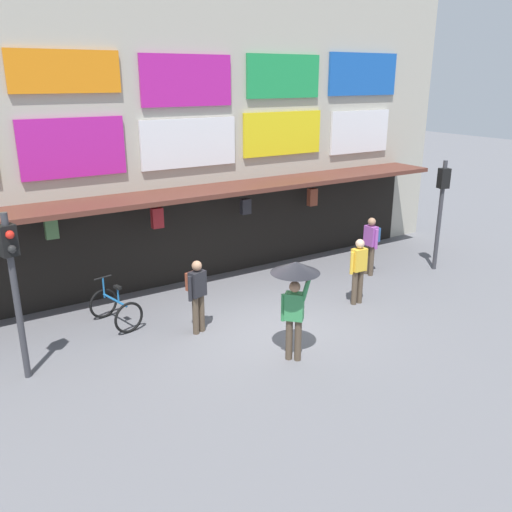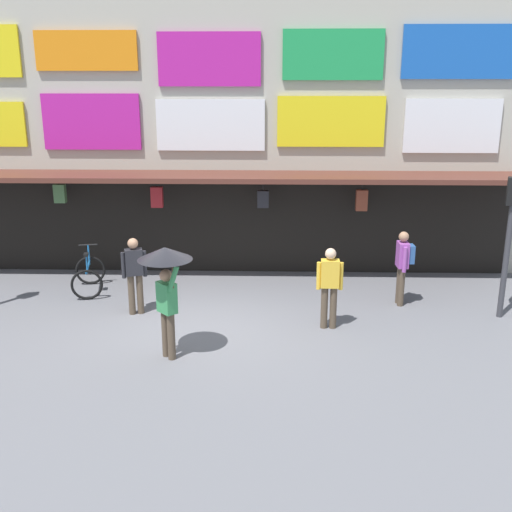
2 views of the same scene
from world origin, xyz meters
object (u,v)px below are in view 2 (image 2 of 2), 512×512
(traffic_light_far, at_px, (511,219))
(pedestrian_in_green, at_px, (134,270))
(pedestrian_in_black, at_px, (403,262))
(pedestrian_in_white, at_px, (330,284))
(bicycle_parked, at_px, (89,276))
(pedestrian_with_umbrella, at_px, (166,271))

(traffic_light_far, distance_m, pedestrian_in_green, 7.86)
(traffic_light_far, distance_m, pedestrian_in_black, 2.38)
(pedestrian_in_green, bearing_deg, pedestrian_in_white, -9.51)
(pedestrian_in_black, distance_m, pedestrian_in_green, 5.85)
(bicycle_parked, xyz_separation_m, pedestrian_with_umbrella, (2.48, -3.46, 1.25))
(pedestrian_in_black, bearing_deg, traffic_light_far, -18.91)
(bicycle_parked, height_order, pedestrian_in_green, pedestrian_in_green)
(pedestrian_with_umbrella, bearing_deg, traffic_light_far, 17.81)
(traffic_light_far, height_order, pedestrian_with_umbrella, traffic_light_far)
(traffic_light_far, xyz_separation_m, pedestrian_with_umbrella, (-6.71, -2.16, -0.50))
(traffic_light_far, xyz_separation_m, pedestrian_in_green, (-7.78, -0.03, -1.16))
(pedestrian_in_green, bearing_deg, bicycle_parked, 136.85)
(pedestrian_in_black, bearing_deg, pedestrian_in_green, -173.09)
(traffic_light_far, relative_size, pedestrian_in_white, 1.90)
(pedestrian_with_umbrella, height_order, pedestrian_in_white, pedestrian_with_umbrella)
(pedestrian_in_white, bearing_deg, traffic_light_far, 10.89)
(bicycle_parked, xyz_separation_m, pedestrian_in_black, (7.23, -0.63, 0.59))
(bicycle_parked, bearing_deg, pedestrian_in_white, -20.13)
(traffic_light_far, xyz_separation_m, pedestrian_in_white, (-3.71, -0.71, -1.19))
(bicycle_parked, bearing_deg, pedestrian_in_green, -43.15)
(pedestrian_in_black, height_order, pedestrian_in_green, same)
(bicycle_parked, relative_size, pedestrian_in_black, 0.77)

